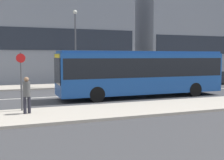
% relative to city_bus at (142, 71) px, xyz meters
% --- Properties ---
extents(ground_plane, '(120.00, 120.00, 0.00)m').
position_rel_city_bus_xyz_m(ground_plane, '(-5.80, 2.05, -1.80)').
color(ground_plane, '#3A3A3D').
extents(sidewalk_near, '(44.00, 3.50, 0.13)m').
position_rel_city_bus_xyz_m(sidewalk_near, '(-5.80, -4.20, -1.74)').
color(sidewalk_near, '#B2A899').
rests_on(sidewalk_near, ground_plane).
extents(sidewalk_far, '(44.00, 3.50, 0.13)m').
position_rel_city_bus_xyz_m(sidewalk_far, '(-5.80, 8.30, -1.74)').
color(sidewalk_far, '#B2A899').
rests_on(sidewalk_far, ground_plane).
extents(lane_centerline, '(41.80, 0.16, 0.01)m').
position_rel_city_bus_xyz_m(lane_centerline, '(-5.80, 2.05, -1.80)').
color(lane_centerline, silver).
rests_on(lane_centerline, ground_plane).
extents(apartment_block_left_tower, '(17.02, 5.48, 16.34)m').
position_rel_city_bus_xyz_m(apartment_block_left_tower, '(-3.66, 14.25, 6.36)').
color(apartment_block_left_tower, gray).
rests_on(apartment_block_left_tower, ground_plane).
extents(apartment_block_right_tower, '(18.24, 5.25, 15.17)m').
position_rel_city_bus_xyz_m(apartment_block_right_tower, '(16.30, 14.13, 5.78)').
color(apartment_block_right_tower, gray).
rests_on(apartment_block_right_tower, ground_plane).
extents(city_bus, '(11.50, 2.46, 3.12)m').
position_rel_city_bus_xyz_m(city_bus, '(0.00, 0.00, 0.00)').
color(city_bus, '#194793').
rests_on(city_bus, ground_plane).
extents(parked_car_0, '(4.16, 1.83, 1.32)m').
position_rel_city_bus_xyz_m(parked_car_0, '(5.78, 5.43, -1.17)').
color(parked_car_0, navy).
rests_on(parked_car_0, ground_plane).
extents(parked_car_1, '(3.94, 1.73, 1.28)m').
position_rel_city_bus_xyz_m(parked_car_1, '(10.60, 5.33, -1.19)').
color(parked_car_1, black).
rests_on(parked_car_1, ground_plane).
extents(pedestrian_near_stop, '(0.34, 0.34, 1.71)m').
position_rel_city_bus_xyz_m(pedestrian_near_stop, '(-7.77, -3.75, -0.70)').
color(pedestrian_near_stop, '#23232D').
rests_on(pedestrian_near_stop, sidewalk_near).
extents(bus_stop_sign, '(0.44, 0.12, 2.84)m').
position_rel_city_bus_xyz_m(bus_stop_sign, '(-7.96, -2.93, -0.02)').
color(bus_stop_sign, '#4C4C51').
rests_on(bus_stop_sign, sidewalk_near).
extents(street_lamp, '(0.36, 0.36, 6.63)m').
position_rel_city_bus_xyz_m(street_lamp, '(-2.97, 7.03, 2.40)').
color(street_lamp, '#4C4C51').
rests_on(street_lamp, sidewalk_far).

